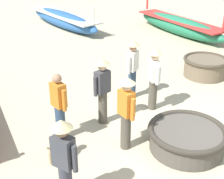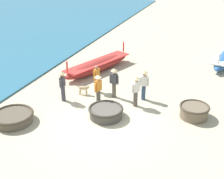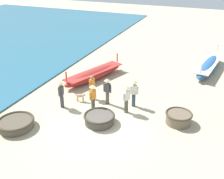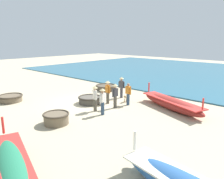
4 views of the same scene
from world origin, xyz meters
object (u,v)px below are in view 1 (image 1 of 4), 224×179
coracle_nearest (205,66)px  fisherman_standing_right (126,109)px  coracle_center (187,137)px  fisherman_hauling (102,87)px  dog (59,144)px  long_boat_blue_hull (63,19)px  fisherman_by_coracle (132,66)px  fisherman_with_hat (59,105)px  fisherman_standing_left (154,75)px  long_boat_red_hull (179,25)px  fisherman_crouching (64,158)px

coracle_nearest → fisherman_standing_right: 4.82m
coracle_center → fisherman_hauling: (-0.43, 2.07, 0.68)m
fisherman_standing_right → dog: bearing=149.2°
coracle_nearest → dog: coracle_nearest is taller
dog → long_boat_blue_hull: bearing=50.1°
fisherman_by_coracle → fisherman_hauling: bearing=-167.3°
fisherman_with_hat → coracle_nearest: bearing=-7.1°
fisherman_standing_left → fisherman_with_hat: bearing=164.1°
long_boat_blue_hull → coracle_center: bearing=-115.8°
long_boat_red_hull → fisherman_standing_left: 7.55m
fisherman_crouching → dog: size_ratio=2.47×
long_boat_blue_hull → fisherman_with_hat: size_ratio=3.74×
fisherman_with_hat → long_boat_red_hull: bearing=15.9°
long_boat_blue_hull → fisherman_standing_left: size_ratio=3.51×
long_boat_blue_hull → fisherman_standing_left: 9.19m
long_boat_blue_hull → fisherman_standing_right: 10.57m
fisherman_standing_right → fisherman_hauling: size_ratio=1.00×
fisherman_with_hat → fisherman_standing_left: bearing=-15.9°
fisherman_crouching → fisherman_standing_left: 3.79m
fisherman_standing_right → coracle_nearest: bearing=7.5°
long_boat_red_hull → fisherman_with_hat: size_ratio=3.56×
long_boat_red_hull → coracle_nearest: bearing=-138.8°
long_boat_blue_hull → fisherman_standing_right: (-5.64, -8.93, 0.55)m
fisherman_hauling → fisherman_by_coracle: bearing=12.7°
fisherman_with_hat → fisherman_by_coracle: size_ratio=0.94×
fisherman_crouching → fisherman_standing_right: size_ratio=1.00×
coracle_nearest → fisherman_by_coracle: bearing=163.9°
fisherman_with_hat → dog: (-0.51, -0.58, -0.46)m
coracle_center → fisherman_hauling: bearing=101.6°
coracle_nearest → dog: size_ratio=2.13×
coracle_nearest → coracle_center: (-3.89, -1.61, -0.05)m
fisherman_crouching → coracle_center: bearing=-14.0°
coracle_center → long_boat_blue_hull: 11.01m
fisherman_with_hat → fisherman_hauling: fisherman_hauling is taller
long_boat_blue_hull → fisherman_hauling: bearing=-123.6°
dog → coracle_nearest: bearing=-0.9°
fisherman_by_coracle → coracle_nearest: bearing=-16.1°
long_boat_blue_hull → long_boat_red_hull: bearing=-59.8°
fisherman_standing_right → fisherman_standing_left: size_ratio=1.00×
fisherman_crouching → dog: (0.68, 1.03, -0.59)m
long_boat_red_hull → fisherman_standing_right: (-8.54, -3.94, 0.54)m
fisherman_with_hat → fisherman_by_coracle: bearing=2.7°
coracle_center → fisherman_hauling: fisherman_hauling is taller
coracle_center → long_boat_blue_hull: size_ratio=0.29×
fisherman_standing_right → fisherman_standing_left: bearing=18.3°
long_boat_blue_hull → fisherman_standing_left: bearing=-114.7°
fisherman_standing_left → dog: bearing=177.5°
coracle_center → fisherman_standing_left: fisherman_standing_left is taller
long_boat_blue_hull → dog: long_boat_blue_hull is taller
fisherman_crouching → fisherman_standing_left: same height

